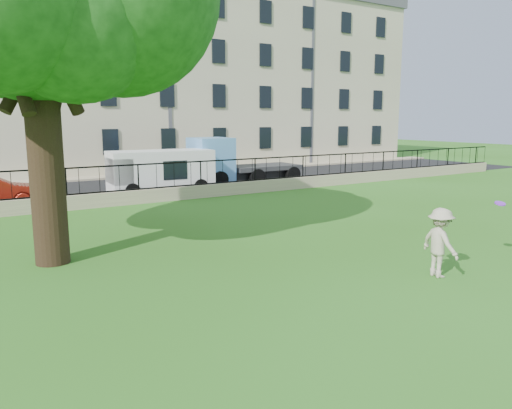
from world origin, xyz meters
TOP-DOWN VIEW (x-y plane):
  - ground at (0.00, 0.00)m, footprint 120.00×120.00m
  - retaining_wall at (0.00, 12.00)m, footprint 50.00×0.40m
  - iron_railing at (0.00, 12.00)m, footprint 50.00×0.05m
  - street at (0.00, 16.70)m, footprint 60.00×9.00m
  - sidewalk at (0.00, 21.90)m, footprint 60.00×1.40m
  - building_row at (0.00, 27.57)m, footprint 56.40×10.40m
  - man at (2.50, -1.64)m, footprint 0.77×1.15m
  - frisbee at (4.70, -1.70)m, footprint 0.33×0.32m
  - white_van at (2.00, 14.40)m, footprint 5.15×2.29m
  - blue_truck at (7.44, 15.40)m, footprint 6.30×2.33m

SIDE VIEW (x-z plane):
  - ground at x=0.00m, z-range 0.00..0.00m
  - street at x=0.00m, z-range 0.00..0.01m
  - sidewalk at x=0.00m, z-range 0.00..0.12m
  - retaining_wall at x=0.00m, z-range 0.00..0.60m
  - man at x=2.50m, z-range 0.00..1.64m
  - white_van at x=2.00m, z-range 0.00..2.11m
  - iron_railing at x=0.00m, z-range 0.59..1.72m
  - blue_truck at x=7.44m, z-range 0.00..2.63m
  - frisbee at x=4.70m, z-range 1.50..1.62m
  - building_row at x=0.00m, z-range 0.02..13.82m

